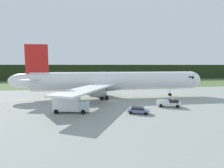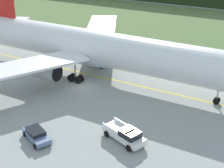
{
  "view_description": "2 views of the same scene",
  "coord_description": "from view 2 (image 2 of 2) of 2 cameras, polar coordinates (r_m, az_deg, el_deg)",
  "views": [
    {
      "loc": [
        -7.01,
        -48.97,
        9.74
      ],
      "look_at": [
        0.99,
        5.14,
        4.06
      ],
      "focal_mm": 29.01,
      "sensor_mm": 36.0,
      "label": 1
    },
    {
      "loc": [
        26.07,
        -36.68,
        21.33
      ],
      "look_at": [
        6.2,
        -1.33,
        2.42
      ],
      "focal_mm": 51.04,
      "sensor_mm": 36.0,
      "label": 2
    }
  ],
  "objects": [
    {
      "name": "ops_pickup_truck",
      "position": [
        36.53,
        2.35,
        -9.02
      ],
      "size": [
        5.76,
        3.6,
        1.94
      ],
      "color": "white",
      "rests_on": "ground"
    },
    {
      "name": "grass_verge",
      "position": [
        89.96,
        11.85,
        10.78
      ],
      "size": [
        320.0,
        42.02,
        0.04
      ],
      "primitive_type": "cube",
      "color": "#526A39",
      "rests_on": "ground"
    },
    {
      "name": "airliner",
      "position": [
        51.16,
        -1.95,
        6.24
      ],
      "size": [
        57.76,
        47.04,
        15.55
      ],
      "color": "white",
      "rests_on": "ground"
    },
    {
      "name": "ground",
      "position": [
        49.8,
        -5.47,
        -0.48
      ],
      "size": [
        320.0,
        320.0,
        0.0
      ],
      "primitive_type": "plane",
      "color": "gray"
    },
    {
      "name": "taxiway_centerline_main",
      "position": [
        52.62,
        -1.25,
        1.09
      ],
      "size": [
        76.12,
        0.4,
        0.01
      ],
      "primitive_type": "cube",
      "rotation": [
        0.0,
        0.0,
        0.0
      ],
      "color": "yellow",
      "rests_on": "ground"
    },
    {
      "name": "staff_car",
      "position": [
        37.89,
        -13.38,
        -8.75
      ],
      "size": [
        4.64,
        3.4,
        1.3
      ],
      "color": "slate",
      "rests_on": "ground"
    }
  ]
}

